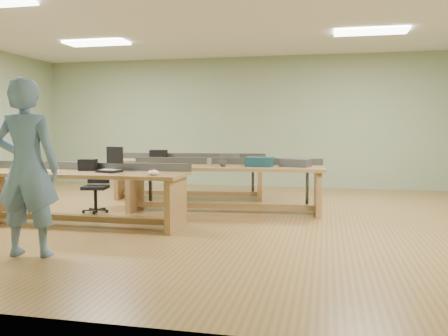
{
  "coord_description": "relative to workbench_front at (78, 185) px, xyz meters",
  "views": [
    {
      "loc": [
        1.81,
        -6.94,
        1.35
      ],
      "look_at": [
        0.43,
        -0.6,
        0.81
      ],
      "focal_mm": 38.0,
      "sensor_mm": 36.0,
      "label": 1
    }
  ],
  "objects": [
    {
      "name": "keyboard",
      "position": [
        -0.39,
        -0.24,
        0.2
      ],
      "size": [
        0.5,
        0.18,
        0.03
      ],
      "primitive_type": "cube",
      "rotation": [
        0.0,
        0.0,
        -0.04
      ],
      "color": "beige",
      "rests_on": "workbench_front"
    },
    {
      "name": "workbench_front",
      "position": [
        0.0,
        0.0,
        0.0
      ],
      "size": [
        3.09,
        0.83,
        0.86
      ],
      "rotation": [
        0.0,
        0.0,
        -0.0
      ],
      "color": "#A17F44",
      "rests_on": "floor"
    },
    {
      "name": "storage_box_back",
      "position": [
        0.16,
        2.82,
        0.28
      ],
      "size": [
        0.34,
        0.26,
        0.18
      ],
      "primitive_type": "cube",
      "rotation": [
        0.0,
        0.0,
        0.12
      ],
      "color": "black",
      "rests_on": "workbench_back"
    },
    {
      "name": "workbench_mid",
      "position": [
        1.79,
        1.43,
        0.0
      ],
      "size": [
        3.23,
        1.08,
        0.86
      ],
      "rotation": [
        0.0,
        0.0,
        0.07
      ],
      "color": "#A17F44",
      "rests_on": "floor"
    },
    {
      "name": "workbench_back",
      "position": [
        0.81,
        2.8,
        -0.0
      ],
      "size": [
        2.99,
        1.12,
        0.86
      ],
      "rotation": [
        0.0,
        0.0,
        0.12
      ],
      "color": "#A17F44",
      "rests_on": "floor"
    },
    {
      "name": "mug",
      "position": [
        1.79,
        1.32,
        0.24
      ],
      "size": [
        0.16,
        0.16,
        0.1
      ],
      "primitive_type": "imported",
      "rotation": [
        0.0,
        0.0,
        -0.31
      ],
      "color": "#343436",
      "rests_on": "workbench_mid"
    },
    {
      "name": "laptop_base",
      "position": [
        0.47,
        0.01,
        0.2
      ],
      "size": [
        0.35,
        0.32,
        0.03
      ],
      "primitive_type": "cube",
      "rotation": [
        0.0,
        0.0,
        -0.29
      ],
      "color": "black",
      "rests_on": "workbench_front"
    },
    {
      "name": "parts_bin_teal",
      "position": [
        2.36,
        1.45,
        0.26
      ],
      "size": [
        0.44,
        0.34,
        0.15
      ],
      "primitive_type": "cube",
      "rotation": [
        0.0,
        0.0,
        -0.05
      ],
      "color": "#13363E",
      "rests_on": "workbench_mid"
    },
    {
      "name": "floor",
      "position": [
        1.59,
        0.93,
        -0.56
      ],
      "size": [
        10.0,
        10.0,
        0.0
      ],
      "primitive_type": "plane",
      "color": "olive",
      "rests_on": "ground"
    },
    {
      "name": "fluor_panels",
      "position": [
        1.59,
        0.93,
        2.41
      ],
      "size": [
        6.2,
        3.5,
        0.03
      ],
      "color": "white",
      "rests_on": "ceiling"
    },
    {
      "name": "person",
      "position": [
        0.32,
        -1.6,
        0.38
      ],
      "size": [
        0.73,
        0.52,
        1.88
      ],
      "primitive_type": "imported",
      "rotation": [
        0.0,
        0.0,
        3.26
      ],
      "color": "#6A8FAD",
      "rests_on": "floor"
    },
    {
      "name": "ceiling",
      "position": [
        1.59,
        0.93,
        2.44
      ],
      "size": [
        10.0,
        10.0,
        0.0
      ],
      "primitive_type": "plane",
      "color": "silver",
      "rests_on": "wall_back"
    },
    {
      "name": "tray_back",
      "position": [
        1.59,
        2.85,
        0.25
      ],
      "size": [
        0.38,
        0.33,
        0.13
      ],
      "primitive_type": "cube",
      "rotation": [
        0.0,
        0.0,
        -0.36
      ],
      "color": "#343436",
      "rests_on": "workbench_back"
    },
    {
      "name": "laptop_screen",
      "position": [
        0.51,
        0.12,
        0.42
      ],
      "size": [
        0.29,
        0.1,
        0.23
      ],
      "primitive_type": "cube",
      "rotation": [
        0.0,
        0.0,
        -0.29
      ],
      "color": "black",
      "rests_on": "laptop_base"
    },
    {
      "name": "wall_front",
      "position": [
        1.59,
        -3.07,
        0.94
      ],
      "size": [
        10.0,
        0.04,
        3.0
      ],
      "primitive_type": "cube",
      "color": "gray",
      "rests_on": "floor"
    },
    {
      "name": "parts_bin_grey",
      "position": [
        2.92,
        1.53,
        0.25
      ],
      "size": [
        0.52,
        0.41,
        0.12
      ],
      "primitive_type": "cube",
      "rotation": [
        0.0,
        0.0,
        -0.3
      ],
      "color": "#343436",
      "rests_on": "workbench_mid"
    },
    {
      "name": "task_chair",
      "position": [
        -0.24,
        0.98,
        -0.27
      ],
      "size": [
        0.49,
        0.49,
        0.79
      ],
      "rotation": [
        0.0,
        0.0,
        0.18
      ],
      "color": "black",
      "rests_on": "floor"
    },
    {
      "name": "camera_bag",
      "position": [
        0.06,
        0.18,
        0.27
      ],
      "size": [
        0.26,
        0.18,
        0.16
      ],
      "primitive_type": "cube",
      "rotation": [
        0.0,
        0.0,
        0.1
      ],
      "color": "black",
      "rests_on": "workbench_front"
    },
    {
      "name": "drinks_can",
      "position": [
        1.58,
        1.26,
        0.25
      ],
      "size": [
        0.08,
        0.08,
        0.13
      ],
      "primitive_type": "cylinder",
      "rotation": [
        0.0,
        0.0,
        0.07
      ],
      "color": "#B9B9BE",
      "rests_on": "workbench_mid"
    },
    {
      "name": "trackball_mouse",
      "position": [
        1.21,
        -0.26,
        0.22
      ],
      "size": [
        0.16,
        0.19,
        0.07
      ],
      "primitive_type": "ellipsoid",
      "rotation": [
        0.0,
        0.0,
        -0.15
      ],
      "color": "white",
      "rests_on": "workbench_front"
    },
    {
      "name": "wall_back",
      "position": [
        1.59,
        4.93,
        0.94
      ],
      "size": [
        10.0,
        0.04,
        3.0
      ],
      "primitive_type": "cube",
      "color": "gray",
      "rests_on": "floor"
    }
  ]
}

